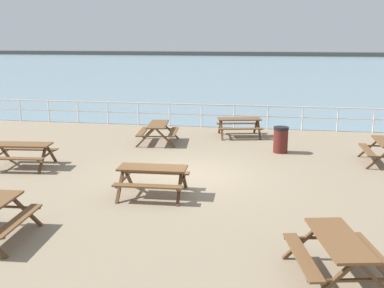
{
  "coord_description": "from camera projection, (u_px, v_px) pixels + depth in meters",
  "views": [
    {
      "loc": [
        2.42,
        -13.22,
        4.11
      ],
      "look_at": [
        -0.01,
        0.78,
        0.8
      ],
      "focal_mm": 42.97,
      "sensor_mm": 36.0,
      "label": 1
    }
  ],
  "objects": [
    {
      "name": "picnic_table_corner",
      "position": [
        153.0,
        174.0,
        12.13
      ],
      "size": [
        1.86,
        1.61,
        0.8
      ],
      "rotation": [
        0.0,
        0.0,
        0.04
      ],
      "color": "brown",
      "rests_on": "ground"
    },
    {
      "name": "distant_shoreline",
      "position": [
        262.0,
        56.0,
        105.9
      ],
      "size": [
        142.0,
        6.0,
        1.8
      ],
      "primitive_type": "cube",
      "color": "#4C4C47",
      "rests_on": "ground"
    },
    {
      "name": "picnic_table_far_right",
      "position": [
        239.0,
        123.0,
        19.39
      ],
      "size": [
        2.08,
        1.86,
        0.8
      ],
      "rotation": [
        0.0,
        0.0,
        0.21
      ],
      "color": "brown",
      "rests_on": "ground"
    },
    {
      "name": "sea_band",
      "position": [
        255.0,
        67.0,
        64.63
      ],
      "size": [
        142.0,
        90.0,
        0.01
      ],
      "primitive_type": "cube",
      "color": "gray",
      "rests_on": "ground"
    },
    {
      "name": "ground_plane",
      "position": [
        188.0,
        178.0,
        14.04
      ],
      "size": [
        30.0,
        24.0,
        0.2
      ],
      "primitive_type": "cube",
      "color": "gray"
    },
    {
      "name": "litter_bin",
      "position": [
        281.0,
        140.0,
        16.69
      ],
      "size": [
        0.55,
        0.55,
        0.95
      ],
      "color": "#591E19",
      "rests_on": "ground"
    },
    {
      "name": "picnic_table_near_left",
      "position": [
        338.0,
        248.0,
        7.86
      ],
      "size": [
        1.85,
        2.07,
        0.8
      ],
      "rotation": [
        0.0,
        0.0,
        1.78
      ],
      "color": "brown",
      "rests_on": "ground"
    },
    {
      "name": "picnic_table_near_right",
      "position": [
        23.0,
        150.0,
        14.76
      ],
      "size": [
        1.95,
        1.71,
        0.8
      ],
      "rotation": [
        0.0,
        0.0,
        0.11
      ],
      "color": "brown",
      "rests_on": "ground"
    },
    {
      "name": "picnic_table_mid_centre",
      "position": [
        158.0,
        128.0,
        18.2
      ],
      "size": [
        1.72,
        1.96,
        0.8
      ],
      "rotation": [
        0.0,
        0.0,
        1.68
      ],
      "color": "brown",
      "rests_on": "ground"
    },
    {
      "name": "seaward_railing",
      "position": [
        218.0,
        112.0,
        21.29
      ],
      "size": [
        23.07,
        0.07,
        1.08
      ],
      "color": "white",
      "rests_on": "ground"
    }
  ]
}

